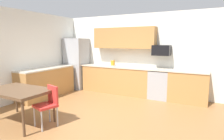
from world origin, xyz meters
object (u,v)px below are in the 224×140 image
Objects in this scene: microwave at (161,50)px; chair_near_table at (48,103)px; dining_table at (18,92)px; refrigerator at (77,63)px; kettle at (113,63)px; oven_range at (159,84)px.

microwave reaches higher than chair_near_table.
refrigerator is at bearing 106.33° from dining_table.
kettle is (0.55, 3.35, 0.33)m from dining_table.
dining_table is at bearing -73.67° from refrigerator.
oven_range is 4.55× the size of kettle.
kettle is at bearing -178.30° from microwave.
refrigerator is at bearing 118.20° from chair_near_table.
chair_near_table is at bearing 15.97° from dining_table.
microwave reaches higher than oven_range.
oven_range is at bearing -1.70° from kettle.
chair_near_table reaches higher than dining_table.
dining_table is (-2.24, -3.40, -0.82)m from microwave.
chair_near_table is (1.62, -3.03, -0.44)m from refrigerator.
refrigerator is 2.23× the size of chair_near_table.
kettle is (-1.69, -0.05, -0.49)m from microwave.
oven_range is 3.48m from chair_near_table.
microwave is at bearing 56.70° from dining_table.
refrigerator is 1.35× the size of dining_table.
oven_range is at bearing 63.41° from chair_near_table.
refrigerator is 3.47m from chair_near_table.
microwave is 3.71m from chair_near_table.
refrigerator reaches higher than kettle.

